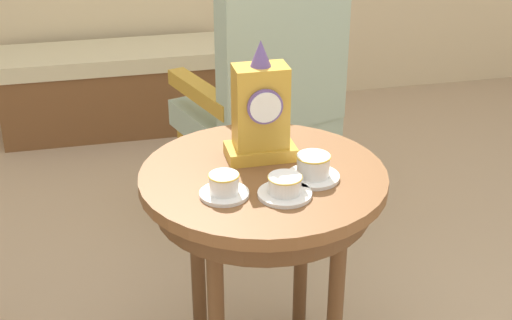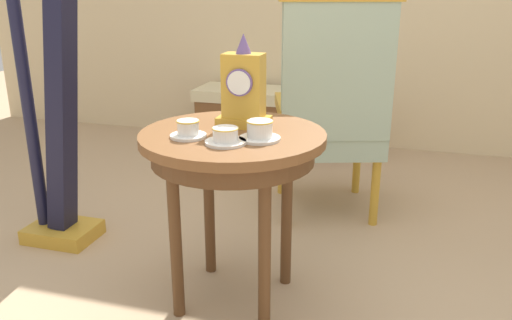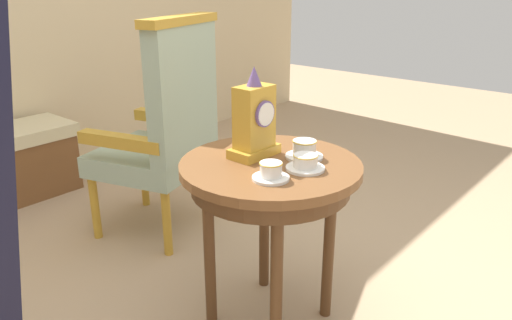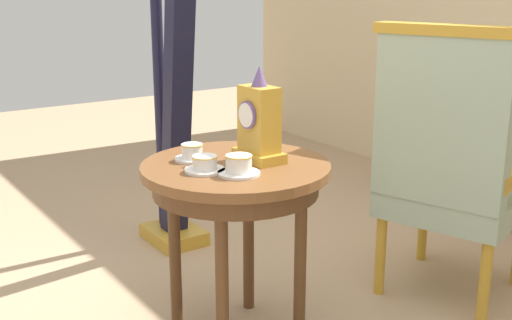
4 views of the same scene
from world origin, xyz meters
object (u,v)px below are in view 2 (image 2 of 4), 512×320
object	(u,v)px
teacup_right	(225,136)
harp	(51,86)
teacup_center	(260,131)
armchair	(332,107)
side_table	(233,155)
window_bench	(276,119)
mantel_clock	(244,90)
teacup_left	(188,130)

from	to	relation	value
teacup_right	harp	xyz separation A→B (m)	(-0.95, 0.38, 0.05)
teacup_right	teacup_center	world-z (taller)	teacup_center
teacup_center	armchair	bearing A→B (deg)	83.49
side_table	window_bench	bearing A→B (deg)	99.76
armchair	harp	size ratio (longest dim) A/B	0.62
teacup_right	teacup_center	bearing A→B (deg)	37.32
harp	window_bench	xyz separation A→B (m)	(0.59, 1.72, -0.53)
teacup_center	mantel_clock	size ratio (longest dim) A/B	0.42
window_bench	harp	bearing A→B (deg)	-108.86
teacup_left	teacup_right	xyz separation A→B (m)	(0.15, -0.03, -0.00)
teacup_center	harp	xyz separation A→B (m)	(-1.04, 0.31, 0.04)
teacup_left	teacup_center	world-z (taller)	teacup_center
side_table	teacup_center	size ratio (longest dim) A/B	4.80
teacup_center	harp	world-z (taller)	harp
teacup_left	window_bench	size ratio (longest dim) A/B	0.11
teacup_center	side_table	bearing A→B (deg)	151.34
armchair	harp	world-z (taller)	harp
mantel_clock	window_bench	world-z (taller)	mantel_clock
window_bench	teacup_left	bearing A→B (deg)	-84.14
teacup_right	teacup_center	distance (m)	0.12
armchair	teacup_left	bearing A→B (deg)	-109.79
teacup_right	mantel_clock	distance (m)	0.25
side_table	teacup_center	distance (m)	0.18
side_table	window_bench	distance (m)	2.03
side_table	teacup_left	xyz separation A→B (m)	(-0.13, -0.10, 0.11)
side_table	armchair	bearing A→B (deg)	75.52
mantel_clock	teacup_left	bearing A→B (deg)	-125.93
side_table	harp	bearing A→B (deg)	165.36
armchair	harp	distance (m)	1.32
armchair	window_bench	size ratio (longest dim) A/B	0.97
teacup_right	mantel_clock	bearing A→B (deg)	92.16
teacup_left	teacup_right	size ratio (longest dim) A/B	0.91
teacup_center	window_bench	distance (m)	2.13
teacup_right	teacup_left	bearing A→B (deg)	166.74
side_table	armchair	world-z (taller)	armchair
side_table	teacup_right	xyz separation A→B (m)	(0.02, -0.14, 0.11)
mantel_clock	window_bench	xyz separation A→B (m)	(-0.35, 1.87, -0.59)
side_table	teacup_center	bearing A→B (deg)	-28.66
side_table	teacup_center	xyz separation A→B (m)	(0.12, -0.06, 0.11)
side_table	window_bench	xyz separation A→B (m)	(-0.34, 1.96, -0.37)
side_table	window_bench	size ratio (longest dim) A/B	0.58
teacup_left	mantel_clock	size ratio (longest dim) A/B	0.37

